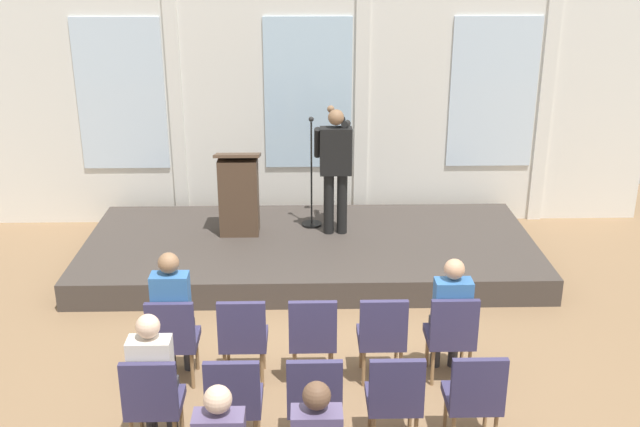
% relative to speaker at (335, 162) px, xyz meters
% --- Properties ---
extents(ground_plane, '(13.29, 13.29, 0.00)m').
position_rel_speaker_xyz_m(ground_plane, '(-0.35, -3.61, -1.34)').
color(ground_plane, '#846647').
extents(rear_partition, '(10.23, 0.14, 4.55)m').
position_rel_speaker_xyz_m(rear_partition, '(-0.32, 1.40, 0.92)').
color(rear_partition, silver).
rests_on(rear_partition, ground).
extents(stage_platform, '(5.98, 2.72, 0.34)m').
position_rel_speaker_xyz_m(stage_platform, '(-0.35, -0.26, -1.17)').
color(stage_platform, '#3F3833').
rests_on(stage_platform, ground).
extents(speaker, '(0.50, 0.69, 1.71)m').
position_rel_speaker_xyz_m(speaker, '(0.00, 0.00, 0.00)').
color(speaker, black).
rests_on(speaker, stage_platform).
extents(mic_stand, '(0.28, 0.28, 1.55)m').
position_rel_speaker_xyz_m(mic_stand, '(-0.32, 0.27, -0.66)').
color(mic_stand, black).
rests_on(mic_stand, stage_platform).
extents(lectern, '(0.60, 0.48, 1.16)m').
position_rel_speaker_xyz_m(lectern, '(-1.30, 0.03, -0.44)').
color(lectern, '#4C3828').
rests_on(lectern, stage_platform).
extents(chair_r0_c0, '(0.46, 0.44, 0.94)m').
position_rel_speaker_xyz_m(chair_r0_c0, '(-1.70, -3.14, -0.80)').
color(chair_r0_c0, olive).
rests_on(chair_r0_c0, ground).
extents(audience_r0_c0, '(0.36, 0.39, 1.38)m').
position_rel_speaker_xyz_m(audience_r0_c0, '(-1.70, -3.06, -0.57)').
color(audience_r0_c0, '#2D2D33').
rests_on(audience_r0_c0, ground).
extents(chair_r0_c1, '(0.46, 0.44, 0.94)m').
position_rel_speaker_xyz_m(chair_r0_c1, '(-1.03, -3.14, -0.80)').
color(chair_r0_c1, olive).
rests_on(chair_r0_c1, ground).
extents(chair_r0_c2, '(0.46, 0.44, 0.94)m').
position_rel_speaker_xyz_m(chair_r0_c2, '(-0.35, -3.14, -0.80)').
color(chair_r0_c2, olive).
rests_on(chair_r0_c2, ground).
extents(chair_r0_c3, '(0.46, 0.44, 0.94)m').
position_rel_speaker_xyz_m(chair_r0_c3, '(0.33, -3.14, -0.80)').
color(chair_r0_c3, olive).
rests_on(chair_r0_c3, ground).
extents(chair_r0_c4, '(0.46, 0.44, 0.94)m').
position_rel_speaker_xyz_m(chair_r0_c4, '(1.00, -3.14, -0.80)').
color(chair_r0_c4, olive).
rests_on(chair_r0_c4, ground).
extents(audience_r0_c4, '(0.36, 0.39, 1.29)m').
position_rel_speaker_xyz_m(audience_r0_c4, '(1.00, -3.06, -0.62)').
color(audience_r0_c4, '#2D2D33').
rests_on(audience_r0_c4, ground).
extents(chair_r1_c0, '(0.46, 0.44, 0.94)m').
position_rel_speaker_xyz_m(chair_r1_c0, '(-1.70, -4.19, -0.80)').
color(chair_r1_c0, olive).
rests_on(chair_r1_c0, ground).
extents(audience_r1_c0, '(0.36, 0.39, 1.29)m').
position_rel_speaker_xyz_m(audience_r1_c0, '(-1.70, -4.11, -0.62)').
color(audience_r1_c0, '#2D2D33').
rests_on(audience_r1_c0, ground).
extents(chair_r1_c1, '(0.46, 0.44, 0.94)m').
position_rel_speaker_xyz_m(chair_r1_c1, '(-1.03, -4.19, -0.80)').
color(chair_r1_c1, olive).
rests_on(chair_r1_c1, ground).
extents(chair_r1_c2, '(0.46, 0.44, 0.94)m').
position_rel_speaker_xyz_m(chair_r1_c2, '(-0.35, -4.19, -0.80)').
color(chair_r1_c2, olive).
rests_on(chair_r1_c2, ground).
extents(chair_r1_c3, '(0.46, 0.44, 0.94)m').
position_rel_speaker_xyz_m(chair_r1_c3, '(0.33, -4.19, -0.80)').
color(chair_r1_c3, olive).
rests_on(chair_r1_c3, ground).
extents(chair_r1_c4, '(0.46, 0.44, 0.94)m').
position_rel_speaker_xyz_m(chair_r1_c4, '(1.00, -4.19, -0.80)').
color(chair_r1_c4, olive).
rests_on(chair_r1_c4, ground).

